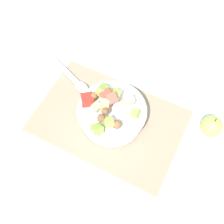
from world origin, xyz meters
TOP-DOWN VIEW (x-y plane):
  - ground_plane at (0.00, 0.00)m, footprint 2.40×2.40m
  - placemat at (0.00, 0.00)m, footprint 0.45×0.30m
  - salad_bowl at (0.01, 0.01)m, footprint 0.21×0.21m
  - serving_spoon at (-0.18, 0.08)m, footprint 0.22×0.11m
  - whole_apple at (0.29, 0.11)m, footprint 0.07×0.07m

SIDE VIEW (x-z plane):
  - ground_plane at x=0.00m, z-range 0.00..0.00m
  - placemat at x=0.00m, z-range 0.00..0.01m
  - serving_spoon at x=-0.18m, z-range 0.00..0.02m
  - whole_apple at x=0.29m, z-range -0.01..0.07m
  - salad_bowl at x=0.01m, z-range -0.01..0.10m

